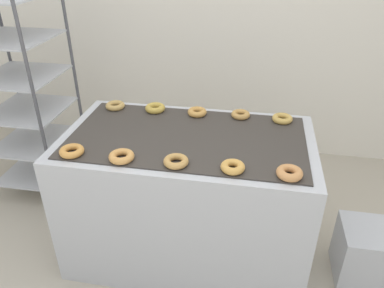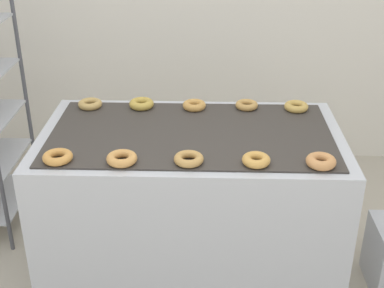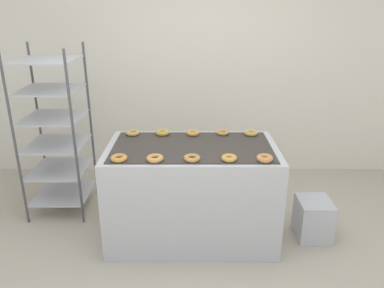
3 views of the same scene
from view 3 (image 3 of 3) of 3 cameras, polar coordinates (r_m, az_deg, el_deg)
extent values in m
plane|color=#B2A893|center=(3.02, 0.01, -20.58)|extent=(14.00, 14.00, 0.00)
cube|color=silver|center=(4.44, -0.02, 12.99)|extent=(8.00, 0.05, 2.80)
cube|color=#B7BABF|center=(3.32, 0.00, -7.39)|extent=(1.44, 0.82, 0.86)
cube|color=#38332D|center=(3.14, 0.00, -0.41)|extent=(1.33, 0.72, 0.01)
cube|color=#262628|center=(2.94, 7.83, -7.77)|extent=(0.12, 0.07, 0.10)
cylinder|color=#4C4C51|center=(3.70, -25.40, 0.17)|extent=(0.02, 0.02, 1.64)
cylinder|color=#4C4C51|center=(3.51, -17.47, 0.18)|extent=(0.02, 0.02, 1.64)
cylinder|color=#4C4C51|center=(4.20, -22.26, 2.91)|extent=(0.02, 0.02, 1.64)
cylinder|color=#4C4C51|center=(4.03, -15.18, 3.04)|extent=(0.02, 0.02, 1.64)
cube|color=#B7BABF|center=(4.10, -18.96, -7.06)|extent=(0.54, 0.57, 0.01)
cube|color=#B7BABF|center=(3.98, -19.40, -3.62)|extent=(0.54, 0.57, 0.01)
cube|color=#B7BABF|center=(3.89, -19.87, 0.02)|extent=(0.54, 0.57, 0.01)
cube|color=#B7BABF|center=(3.80, -20.36, 3.82)|extent=(0.54, 0.57, 0.01)
cube|color=#B7BABF|center=(3.74, -20.87, 7.77)|extent=(0.54, 0.57, 0.01)
cube|color=#B7BABF|center=(3.70, -21.40, 11.84)|extent=(0.54, 0.57, 0.01)
cube|color=#B7BABF|center=(3.59, 17.96, -10.77)|extent=(0.29, 0.32, 0.36)
torus|color=#CF8D40|center=(2.91, -11.07, -2.12)|extent=(0.13, 0.13, 0.04)
torus|color=#CF9149|center=(2.87, -5.67, -2.18)|extent=(0.13, 0.13, 0.04)
torus|color=#BC8B48|center=(2.86, -0.01, -2.15)|extent=(0.13, 0.13, 0.04)
torus|color=gold|center=(2.87, 5.70, -2.13)|extent=(0.12, 0.12, 0.04)
torus|color=#C8874C|center=(2.90, 11.03, -2.12)|extent=(0.13, 0.13, 0.04)
torus|color=tan|center=(3.45, -9.00, 1.69)|extent=(0.12, 0.12, 0.04)
torus|color=gold|center=(3.43, -4.52, 1.77)|extent=(0.13, 0.13, 0.04)
torus|color=#C78E43|center=(3.41, 0.12, 1.71)|extent=(0.12, 0.12, 0.04)
torus|color=#BA8A45|center=(3.44, 4.69, 1.76)|extent=(0.12, 0.12, 0.03)
torus|color=tan|center=(3.45, 8.96, 1.69)|extent=(0.12, 0.12, 0.04)
camera|label=1|loc=(1.16, 18.87, 14.69)|focal=35.00mm
camera|label=2|loc=(0.65, 7.20, 17.17)|focal=50.00mm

